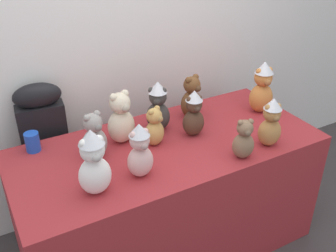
% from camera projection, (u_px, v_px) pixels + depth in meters
% --- Properties ---
extents(wall_back, '(7.00, 0.08, 2.60)m').
position_uv_depth(wall_back, '(118.00, 26.00, 2.49)').
color(wall_back, white).
rests_on(wall_back, ground_plane).
extents(display_table, '(1.77, 0.79, 0.78)m').
position_uv_depth(display_table, '(168.00, 197.00, 2.45)').
color(display_table, maroon).
rests_on(display_table, ground_plane).
extents(instrument_case, '(0.29, 0.15, 1.08)m').
position_uv_depth(instrument_case, '(49.00, 160.00, 2.53)').
color(instrument_case, black).
rests_on(instrument_case, ground_plane).
extents(teddy_bear_snow, '(0.16, 0.14, 0.34)m').
position_uv_depth(teddy_bear_snow, '(94.00, 163.00, 1.80)').
color(teddy_bear_snow, white).
rests_on(teddy_bear_snow, display_table).
extents(teddy_bear_blush, '(0.14, 0.12, 0.30)m').
position_uv_depth(teddy_bear_blush, '(140.00, 151.00, 1.93)').
color(teddy_bear_blush, beige).
rests_on(teddy_bear_blush, display_table).
extents(teddy_bear_ash, '(0.17, 0.15, 0.27)m').
position_uv_depth(teddy_bear_ash, '(94.00, 137.00, 2.08)').
color(teddy_bear_ash, gray).
rests_on(teddy_bear_ash, display_table).
extents(teddy_bear_caramel, '(0.15, 0.14, 0.29)m').
position_uv_depth(teddy_bear_caramel, '(271.00, 123.00, 2.18)').
color(teddy_bear_caramel, '#B27A42').
rests_on(teddy_bear_caramel, display_table).
extents(teddy_bear_ginger, '(0.18, 0.16, 0.34)m').
position_uv_depth(teddy_bear_ginger, '(262.00, 88.00, 2.52)').
color(teddy_bear_ginger, '#D17F3D').
rests_on(teddy_bear_ginger, display_table).
extents(teddy_bear_mocha, '(0.14, 0.13, 0.23)m').
position_uv_depth(teddy_bear_mocha, '(244.00, 140.00, 2.09)').
color(teddy_bear_mocha, '#7F6047').
rests_on(teddy_bear_mocha, display_table).
extents(teddy_bear_chestnut, '(0.17, 0.16, 0.28)m').
position_uv_depth(teddy_bear_chestnut, '(192.00, 98.00, 2.48)').
color(teddy_bear_chestnut, brown).
rests_on(teddy_bear_chestnut, display_table).
extents(teddy_bear_cocoa, '(0.14, 0.12, 0.29)m').
position_uv_depth(teddy_bear_cocoa, '(194.00, 114.00, 2.28)').
color(teddy_bear_cocoa, '#4C3323').
rests_on(teddy_bear_cocoa, display_table).
extents(teddy_bear_honey, '(0.15, 0.14, 0.23)m').
position_uv_depth(teddy_bear_honey, '(155.00, 128.00, 2.20)').
color(teddy_bear_honey, tan).
rests_on(teddy_bear_honey, display_table).
extents(teddy_bear_charcoal, '(0.18, 0.18, 0.31)m').
position_uv_depth(teddy_bear_charcoal, '(158.00, 107.00, 2.33)').
color(teddy_bear_charcoal, '#383533').
rests_on(teddy_bear_charcoal, display_table).
extents(teddy_bear_cream, '(0.19, 0.17, 0.31)m').
position_uv_depth(teddy_bear_cream, '(121.00, 119.00, 2.21)').
color(teddy_bear_cream, beige).
rests_on(teddy_bear_cream, display_table).
extents(party_cup_blue, '(0.08, 0.08, 0.11)m').
position_uv_depth(party_cup_blue, '(32.00, 142.00, 2.17)').
color(party_cup_blue, blue).
rests_on(party_cup_blue, display_table).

